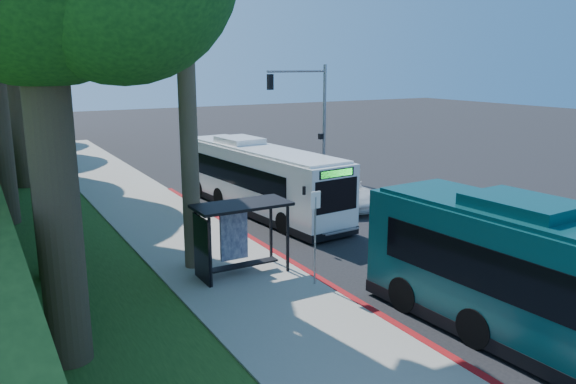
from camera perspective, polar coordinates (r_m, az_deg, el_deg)
ground at (r=25.20m, az=6.99°, el=-3.42°), size 140.00×140.00×0.00m
sidewalk at (r=21.79m, az=-8.69°, el=-5.95°), size 4.50×70.00×0.12m
red_curb at (r=19.36m, az=2.12°, el=-8.24°), size 0.25×30.00×0.13m
grass_verge at (r=25.35m, az=-25.06°, el=-4.41°), size 8.00×70.00×0.06m
bus_shelter at (r=18.75m, az=-5.57°, el=-3.38°), size 3.20×1.51×2.55m
stop_sign_pole at (r=17.71m, az=2.78°, el=-3.39°), size 0.35×0.06×3.17m
traffic_signal_pole at (r=34.68m, az=2.30°, el=8.57°), size 4.10×0.30×7.00m
tree_4 at (r=51.46m, az=-27.13°, el=14.55°), size 8.40×8.00×14.14m
tree_5 at (r=59.47m, az=-26.53°, el=13.47°), size 7.35×7.00×12.86m
white_bus at (r=27.13m, az=-2.97°, el=1.48°), size 3.46×11.70×3.44m
pickup at (r=28.46m, az=5.27°, el=0.09°), size 3.25×5.72×1.51m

